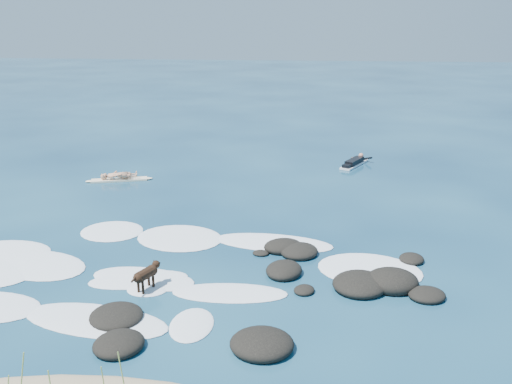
# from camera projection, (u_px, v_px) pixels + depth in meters

# --- Properties ---
(ground) EXTENTS (160.00, 160.00, 0.00)m
(ground) POSITION_uv_depth(u_px,v_px,m) (185.00, 257.00, 17.20)
(ground) COLOR #0A2642
(ground) RESTS_ON ground
(reef_rocks) EXTENTS (14.76, 7.38, 0.62)m
(reef_rocks) POSITION_uv_depth(u_px,v_px,m) (241.00, 290.00, 14.91)
(reef_rocks) COLOR black
(reef_rocks) RESTS_ON ground
(breaking_foam) EXTENTS (14.23, 8.02, 0.12)m
(breaking_foam) POSITION_uv_depth(u_px,v_px,m) (129.00, 271.00, 16.25)
(breaking_foam) COLOR white
(breaking_foam) RESTS_ON ground
(standing_surfer_rig) EXTENTS (2.86, 1.19, 1.66)m
(standing_surfer_rig) POSITION_uv_depth(u_px,v_px,m) (118.00, 166.00, 25.01)
(standing_surfer_rig) COLOR #F6E9C5
(standing_surfer_rig) RESTS_ON ground
(paddling_surfer_rig) EXTENTS (1.67, 2.47, 0.45)m
(paddling_surfer_rig) POSITION_uv_depth(u_px,v_px,m) (355.00, 162.00, 27.77)
(paddling_surfer_rig) COLOR white
(paddling_surfer_rig) RESTS_ON ground
(dog) EXTENTS (0.61, 1.11, 0.75)m
(dog) POSITION_uv_depth(u_px,v_px,m) (147.00, 273.00, 14.99)
(dog) COLOR black
(dog) RESTS_ON ground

